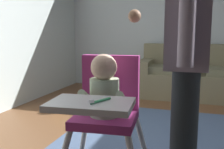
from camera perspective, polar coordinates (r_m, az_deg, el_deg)
wall_far at (r=5.01m, az=13.83°, el=11.74°), size 4.86×0.06×2.61m
couch at (r=4.52m, az=19.21°, el=-0.56°), size 2.04×0.86×0.86m
high_chair at (r=1.55m, az=-1.48°, el=-6.05°), size 0.66×0.77×0.92m
adult_standing at (r=1.41m, az=15.89°, el=4.02°), size 0.51×0.50×1.62m
toy_ball at (r=3.59m, az=-11.36°, el=-6.29°), size 0.21×0.21×0.21m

